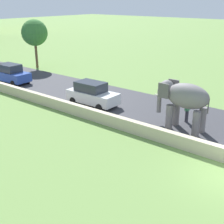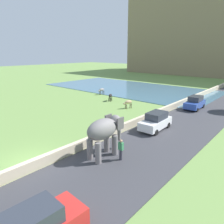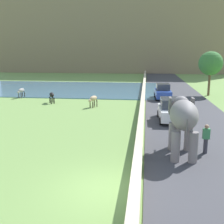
{
  "view_description": "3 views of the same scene",
  "coord_description": "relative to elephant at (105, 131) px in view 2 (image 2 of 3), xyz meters",
  "views": [
    {
      "loc": [
        -12.89,
        -3.55,
        7.65
      ],
      "look_at": [
        -0.47,
        6.55,
        1.75
      ],
      "focal_mm": 49.6,
      "sensor_mm": 36.0,
      "label": 1
    },
    {
      "loc": [
        13.13,
        -6.03,
        7.52
      ],
      "look_at": [
        0.17,
        8.73,
        1.86
      ],
      "focal_mm": 33.4,
      "sensor_mm": 36.0,
      "label": 2
    },
    {
      "loc": [
        1.5,
        -9.98,
        5.32
      ],
      "look_at": [
        -0.43,
        5.54,
        1.95
      ],
      "focal_mm": 44.35,
      "sensor_mm": 36.0,
      "label": 3
    }
  ],
  "objects": [
    {
      "name": "cow_grey",
      "position": [
        -16.7,
        16.91,
        -1.2
      ],
      "size": [
        0.57,
        1.41,
        1.15
      ],
      "color": "gray",
      "rests_on": "ground"
    },
    {
      "name": "lake",
      "position": [
        -17.43,
        25.94,
        -2.0
      ],
      "size": [
        36.0,
        18.0,
        0.08
      ],
      "primitive_type": "cube",
      "color": "#426B84",
      "rests_on": "ground"
    },
    {
      "name": "elephant",
      "position": [
        0.0,
        0.0,
        0.0
      ],
      "size": [
        1.42,
        3.47,
        2.99
      ],
      "color": "slate",
      "rests_on": "ground"
    },
    {
      "name": "ground_plane",
      "position": [
        -3.43,
        -4.21,
        -2.04
      ],
      "size": [
        220.0,
        220.0,
        0.0
      ],
      "primitive_type": "plane",
      "color": "#6B8E47"
    },
    {
      "name": "road_surface",
      "position": [
        1.57,
        15.79,
        -2.01
      ],
      "size": [
        7.0,
        120.0,
        0.06
      ],
      "primitive_type": "cube",
      "color": "#38383D",
      "rests_on": "ground"
    },
    {
      "name": "cow_tan",
      "position": [
        -7.07,
        12.24,
        -1.2
      ],
      "size": [
        0.83,
        1.41,
        1.15
      ],
      "color": "tan",
      "rests_on": "ground"
    },
    {
      "name": "car_blue",
      "position": [
        -0.0,
        17.96,
        -1.14
      ],
      "size": [
        1.9,
        4.06,
        1.8
      ],
      "color": "#2D4CA8",
      "rests_on": "ground"
    },
    {
      "name": "car_white",
      "position": [
        -0.0,
        7.42,
        -1.14
      ],
      "size": [
        1.88,
        4.04,
        1.8
      ],
      "color": "white",
      "rests_on": "ground"
    },
    {
      "name": "barrier_wall",
      "position": [
        -2.23,
        13.79,
        -1.65
      ],
      "size": [
        0.4,
        110.0,
        0.77
      ],
      "primitive_type": "cube",
      "color": "beige",
      "rests_on": "ground"
    },
    {
      "name": "person_beside_elephant",
      "position": [
        1.29,
        0.3,
        -1.16
      ],
      "size": [
        0.36,
        0.22,
        1.63
      ],
      "color": "#33333D",
      "rests_on": "ground"
    },
    {
      "name": "cow_black",
      "position": [
        -11.93,
        14.01,
        -1.2
      ],
      "size": [
        0.97,
        1.37,
        1.15
      ],
      "color": "black",
      "rests_on": "ground"
    }
  ]
}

